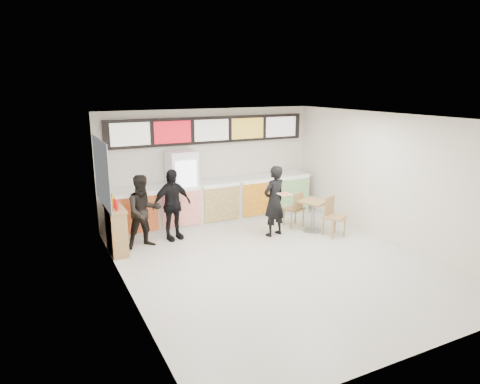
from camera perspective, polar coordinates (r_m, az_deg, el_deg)
floor at (r=9.02m, az=4.85°, el=-9.51°), size 7.00×7.00×0.00m
ceiling at (r=8.29m, az=5.28°, el=9.86°), size 7.00×7.00×0.00m
wall_back at (r=11.59m, az=-4.00°, el=3.61°), size 6.00×0.00×6.00m
wall_left at (r=7.46m, az=-15.04°, el=-2.78°), size 0.00×7.00×7.00m
wall_right at (r=10.38m, az=19.35°, el=1.60°), size 0.00×7.00×7.00m
service_counter at (r=11.43m, az=-3.13°, el=-1.30°), size 5.56×0.77×1.14m
menu_board at (r=11.37m, az=-3.91°, el=8.25°), size 5.50×0.14×0.70m
drinks_fridge at (r=11.01m, az=-7.67°, el=0.31°), size 0.70×0.67×2.00m
mirror_panel at (r=9.76m, az=-18.01°, el=2.45°), size 0.01×2.00×1.50m
customer_main at (r=10.38m, az=4.57°, el=-1.21°), size 0.72×0.56×1.74m
customer_left at (r=9.84m, az=-12.73°, el=-2.56°), size 0.87×0.71×1.68m
customer_mid at (r=10.22m, az=-9.06°, el=-1.69°), size 1.06×0.61×1.71m
pizza_slice at (r=9.94m, az=5.94°, el=-0.23°), size 0.36×0.36×0.02m
cafe_table at (r=10.89m, az=9.77°, el=-2.38°), size 1.05×1.66×0.95m
condiment_ledge at (r=9.75m, az=-16.16°, el=-4.87°), size 0.37×0.92×1.23m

